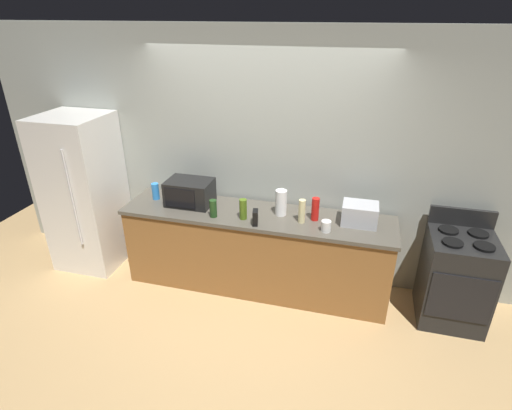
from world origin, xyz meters
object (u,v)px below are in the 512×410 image
Objects in this scene: refrigerator at (85,193)px; bottle_hand_soap at (302,211)px; mug_white at (326,226)px; bottle_spray_cleaner at (156,191)px; stove_range at (455,278)px; bottle_wine at (213,208)px; paper_towel_roll at (281,203)px; cordless_phone at (255,217)px; microwave at (190,192)px; toaster_oven at (360,214)px; bottle_olive_oil at (243,209)px; bottle_hot_sauce at (315,209)px.

refrigerator is 7.42× the size of bottle_hand_soap.
bottle_spray_cleaner is at bearing 172.61° from mug_white.
stove_range is 2.47m from bottle_wine.
paper_towel_roll is 1.80× the size of cordless_phone.
microwave is 1.41× the size of toaster_oven.
bottle_spray_cleaner is at bearing 169.34° from bottle_olive_oil.
mug_white is (0.68, 0.04, -0.02)m from cordless_phone.
toaster_oven is at bearing 9.87° from bottle_olive_oil.
stove_range reaches higher than mug_white.
cordless_phone is at bearing -13.17° from bottle_spray_cleaner.
bottle_olive_oil is at bearing 6.79° from bottle_wine.
paper_towel_roll reaches higher than bottle_wine.
toaster_oven reaches higher than stove_range.
cordless_phone is 0.71× the size of bottle_olive_oil.
bottle_wine is at bearing 179.56° from mug_white.
microwave is 3.20× the size of cordless_phone.
paper_towel_roll is at bearing 0.13° from microwave.
paper_towel_roll is 1.47× the size of bottle_wine.
bottle_hand_soap reaches higher than bottle_hot_sauce.
toaster_oven is at bearing 0.73° from paper_towel_roll.
refrigerator is at bearing 175.99° from bottle_olive_oil.
microwave is at bearing -2.35° from bottle_spray_cleaner.
bottle_hand_soap is at bearing 7.22° from bottle_wine.
refrigerator is 8.49× the size of bottle_olive_oil.
toaster_oven is at bearing 1.12° from refrigerator.
bottle_hot_sauce is at bearing -175.48° from toaster_oven.
mug_white is (-1.26, -0.18, 0.49)m from stove_range.
cordless_phone is 0.81× the size of bottle_spray_cleaner.
stove_range is 4.45× the size of bottle_hand_soap.
bottle_spray_cleaner is (-3.17, 0.07, 0.53)m from stove_range.
bottle_hot_sauce is 1.03m from bottle_wine.
bottle_hot_sauce reaches higher than bottle_olive_oil.
bottle_olive_oil is 0.31m from bottle_wine.
microwave reaches higher than stove_range.
bottle_spray_cleaner is (-1.42, 0.01, -0.04)m from paper_towel_roll.
microwave is at bearing -179.87° from paper_towel_roll.
bottle_hand_soap is (1.23, -0.11, -0.01)m from microwave.
bottle_olive_oil is at bearing -176.27° from stove_range.
refrigerator reaches higher than bottle_spray_cleaner.
toaster_oven is at bearing -0.13° from bottle_spray_cleaner.
bottle_hand_soap is at bearing -144.21° from bottle_hot_sauce.
stove_range is 1.50m from bottle_hot_sauce.
bottle_hot_sauce is (-0.43, -0.03, 0.01)m from toaster_oven.
bottle_olive_oil is 1.09m from bottle_spray_cleaner.
bottle_olive_oil reaches higher than toaster_oven.
bottle_hand_soap is (0.23, -0.11, -0.01)m from paper_towel_roll.
cordless_phone is at bearing -173.53° from stove_range.
toaster_oven is 1.40× the size of bottle_hand_soap.
bottle_spray_cleaner is at bearing 179.87° from toaster_oven.
bottle_wine is (-0.45, 0.05, 0.02)m from cordless_phone.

